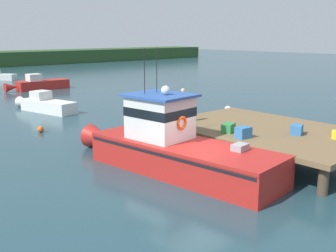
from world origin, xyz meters
TOP-DOWN VIEW (x-y plane):
  - ground_plane at (0.00, 0.00)m, footprint 200.00×200.00m
  - dock at (4.80, 0.00)m, footprint 6.00×9.00m
  - main_fishing_boat at (0.13, 1.20)m, footprint 3.47×9.95m
  - crate_stack_mid_dock at (2.60, -0.37)m, footprint 0.63×0.49m
  - crate_single_far at (4.78, -1.47)m, footprint 0.72×0.63m
  - crate_stack_near_edge at (2.91, 0.68)m, footprint 0.71×0.60m
  - bait_bucket at (5.29, -2.91)m, footprint 0.32×0.32m
  - deckhand_by_the_boat at (2.86, 3.45)m, footprint 0.36×0.22m
  - moored_boat_off_the_point at (6.63, 27.83)m, footprint 6.21×1.78m
  - moored_boat_outer_mooring at (2.00, 16.58)m, footprint 2.37×5.67m
  - mooring_buoy_outer at (11.33, 7.76)m, footprint 0.46×0.46m
  - mooring_buoy_spare_mooring at (-1.01, 10.77)m, footprint 0.36×0.36m

SIDE VIEW (x-z plane):
  - ground_plane at x=0.00m, z-range 0.00..0.00m
  - mooring_buoy_spare_mooring at x=-1.01m, z-range 0.00..0.36m
  - mooring_buoy_outer at x=11.33m, z-range 0.00..0.46m
  - moored_boat_outer_mooring at x=2.00m, z-range -0.22..1.20m
  - moored_boat_off_the_point at x=6.63m, z-range -0.25..1.32m
  - main_fishing_boat at x=0.13m, z-range -1.39..3.41m
  - dock at x=4.80m, z-range 0.47..1.67m
  - bait_bucket at x=5.29m, z-range 1.20..1.54m
  - crate_stack_near_edge at x=2.91m, z-range 1.20..1.59m
  - crate_single_far at x=4.78m, z-range 1.20..1.60m
  - crate_stack_mid_dock at x=2.60m, z-range 1.20..1.65m
  - deckhand_by_the_boat at x=2.86m, z-range 1.24..2.87m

